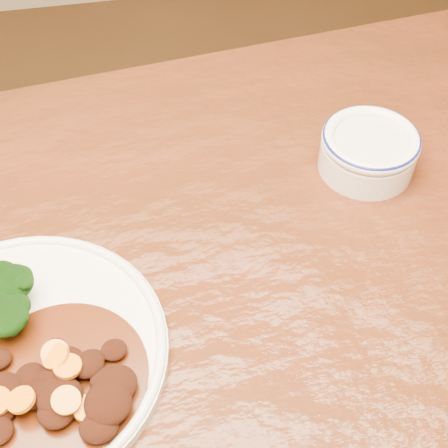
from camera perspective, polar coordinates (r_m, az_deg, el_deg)
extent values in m
cube|color=#4E1E0D|center=(0.68, -8.11, -10.33)|extent=(1.60, 1.07, 0.04)
cylinder|color=#391D0E|center=(1.40, 18.54, 3.05)|extent=(0.06, 0.06, 0.71)
cylinder|color=white|center=(0.67, -18.27, -11.41)|extent=(0.30, 0.30, 0.01)
torus|color=white|center=(0.66, -18.41, -11.13)|extent=(0.30, 0.30, 0.01)
cylinder|color=#6C974E|center=(0.69, -18.21, -6.12)|extent=(0.01, 0.01, 0.02)
ellipsoid|color=black|center=(0.67, -18.66, -5.05)|extent=(0.04, 0.04, 0.03)
cylinder|color=#6C974E|center=(0.67, -18.81, -9.03)|extent=(0.01, 0.01, 0.02)
ellipsoid|color=black|center=(0.65, -19.32, -7.95)|extent=(0.04, 0.04, 0.04)
cylinder|color=#4A2007|center=(0.63, -14.59, -13.40)|extent=(0.17, 0.17, 0.00)
ellipsoid|color=black|center=(0.63, -17.57, -14.72)|extent=(0.02, 0.02, 0.01)
ellipsoid|color=black|center=(0.62, -12.40, -12.46)|extent=(0.03, 0.03, 0.02)
ellipsoid|color=black|center=(0.62, -12.06, -12.06)|extent=(0.03, 0.02, 0.01)
ellipsoid|color=black|center=(0.63, -14.14, -11.99)|extent=(0.03, 0.03, 0.02)
ellipsoid|color=black|center=(0.64, -15.16, -10.99)|extent=(0.02, 0.02, 0.01)
ellipsoid|color=black|center=(0.61, -14.78, -15.02)|extent=(0.04, 0.04, 0.02)
ellipsoid|color=black|center=(0.63, -10.03, -11.27)|extent=(0.03, 0.02, 0.01)
ellipsoid|color=black|center=(0.61, -9.95, -14.23)|extent=(0.04, 0.04, 0.02)
ellipsoid|color=black|center=(0.63, -19.69, -15.86)|extent=(0.03, 0.03, 0.01)
ellipsoid|color=black|center=(0.61, -11.57, -15.87)|extent=(0.03, 0.03, 0.01)
ellipsoid|color=black|center=(0.62, -16.67, -14.76)|extent=(0.03, 0.03, 0.02)
ellipsoid|color=black|center=(0.61, -15.06, -16.18)|extent=(0.03, 0.04, 0.02)
ellipsoid|color=black|center=(0.59, -11.37, -17.73)|extent=(0.04, 0.03, 0.02)
ellipsoid|color=black|center=(0.60, -10.56, -15.75)|extent=(0.04, 0.05, 0.02)
ellipsoid|color=black|center=(0.63, -17.27, -13.17)|extent=(0.03, 0.03, 0.01)
ellipsoid|color=black|center=(0.61, -10.55, -13.87)|extent=(0.03, 0.03, 0.02)
ellipsoid|color=black|center=(0.62, -15.40, -13.32)|extent=(0.03, 0.03, 0.01)
ellipsoid|color=black|center=(0.63, -19.63, -14.43)|extent=(0.04, 0.04, 0.02)
ellipsoid|color=black|center=(0.62, -14.82, -13.19)|extent=(0.03, 0.04, 0.02)
cylinder|color=orange|center=(0.60, -14.24, -15.36)|extent=(0.04, 0.04, 0.01)
cylinder|color=orange|center=(0.61, -14.11, -12.52)|extent=(0.04, 0.04, 0.01)
cylinder|color=orange|center=(0.62, -15.13, -11.62)|extent=(0.04, 0.04, 0.02)
cylinder|color=orange|center=(0.61, -18.07, -15.04)|extent=(0.04, 0.04, 0.01)
cylinder|color=orange|center=(0.60, -12.37, -16.17)|extent=(0.04, 0.04, 0.01)
cylinder|color=orange|center=(0.62, -15.17, -11.34)|extent=(0.04, 0.04, 0.01)
cylinder|color=white|center=(0.82, 12.95, 6.07)|extent=(0.12, 0.12, 0.04)
cylinder|color=silver|center=(0.80, 13.24, 7.30)|extent=(0.09, 0.09, 0.01)
torus|color=white|center=(0.80, 13.29, 7.52)|extent=(0.12, 0.12, 0.02)
torus|color=navy|center=(0.80, 13.34, 7.73)|extent=(0.12, 0.12, 0.01)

